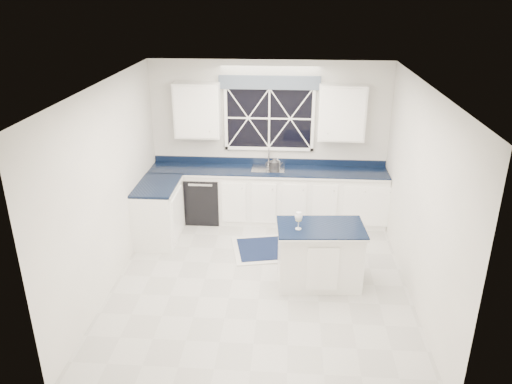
# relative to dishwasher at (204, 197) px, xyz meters

# --- Properties ---
(ground) EXTENTS (4.50, 4.50, 0.00)m
(ground) POSITION_rel_dishwasher_xyz_m (1.10, -1.95, -0.41)
(ground) COLOR #B2B2AD
(ground) RESTS_ON ground
(back_wall) EXTENTS (4.00, 0.10, 2.70)m
(back_wall) POSITION_rel_dishwasher_xyz_m (1.10, 0.30, 0.94)
(back_wall) COLOR white
(back_wall) RESTS_ON ground
(base_cabinets) EXTENTS (3.99, 1.60, 0.90)m
(base_cabinets) POSITION_rel_dishwasher_xyz_m (0.77, -0.17, 0.04)
(base_cabinets) COLOR white
(base_cabinets) RESTS_ON ground
(countertop) EXTENTS (3.98, 0.64, 0.04)m
(countertop) POSITION_rel_dishwasher_xyz_m (1.10, 0.00, 0.51)
(countertop) COLOR black
(countertop) RESTS_ON base_cabinets
(dishwasher) EXTENTS (0.60, 0.58, 0.82)m
(dishwasher) POSITION_rel_dishwasher_xyz_m (0.00, 0.00, 0.00)
(dishwasher) COLOR black
(dishwasher) RESTS_ON ground
(window) EXTENTS (1.65, 0.09, 1.26)m
(window) POSITION_rel_dishwasher_xyz_m (1.10, 0.25, 1.42)
(window) COLOR black
(window) RESTS_ON ground
(upper_cabinets) EXTENTS (3.10, 0.34, 0.90)m
(upper_cabinets) POSITION_rel_dishwasher_xyz_m (1.10, 0.13, 1.49)
(upper_cabinets) COLOR white
(upper_cabinets) RESTS_ON ground
(faucet) EXTENTS (0.05, 0.20, 0.30)m
(faucet) POSITION_rel_dishwasher_xyz_m (1.10, 0.19, 0.69)
(faucet) COLOR #B0B0B2
(faucet) RESTS_ON countertop
(island) EXTENTS (1.19, 0.77, 0.86)m
(island) POSITION_rel_dishwasher_xyz_m (1.90, -1.93, 0.02)
(island) COLOR white
(island) RESTS_ON ground
(rug) EXTENTS (1.62, 1.18, 0.02)m
(rug) POSITION_rel_dishwasher_xyz_m (1.35, -1.01, -0.40)
(rug) COLOR beige
(rug) RESTS_ON ground
(kettle) EXTENTS (0.29, 0.19, 0.20)m
(kettle) POSITION_rel_dishwasher_xyz_m (1.20, -0.00, 0.62)
(kettle) COLOR #313134
(kettle) RESTS_ON countertop
(wine_glass) EXTENTS (0.10, 0.10, 0.24)m
(wine_glass) POSITION_rel_dishwasher_xyz_m (1.59, -2.01, 0.61)
(wine_glass) COLOR silver
(wine_glass) RESTS_ON island
(soap_bottle) EXTENTS (0.10, 0.10, 0.17)m
(soap_bottle) POSITION_rel_dishwasher_xyz_m (1.25, 0.12, 0.62)
(soap_bottle) COLOR silver
(soap_bottle) RESTS_ON countertop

